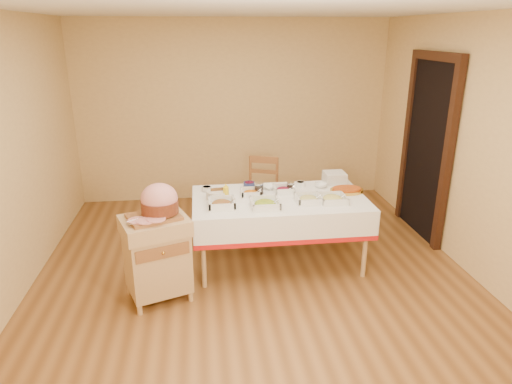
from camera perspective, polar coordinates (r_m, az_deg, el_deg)
room_shell at (r=4.32m, az=-0.17°, el=4.50°), size 5.00×5.00×5.00m
doorway at (r=5.87m, az=20.64°, el=5.40°), size 0.09×1.10×2.20m
dining_table at (r=4.86m, az=2.91°, el=-2.48°), size 1.82×1.02×0.76m
butcher_cart at (r=4.36m, az=-12.29°, el=-7.53°), size 0.71×0.65×0.82m
dining_chair at (r=5.81m, az=0.66°, el=-0.09°), size 0.52×0.51×0.91m
ham_on_board at (r=4.20m, az=-12.07°, el=-1.33°), size 0.47×0.45×0.31m
serving_dish_a at (r=4.55m, az=-4.31°, el=-1.44°), size 0.27×0.26×0.12m
serving_dish_b at (r=4.53m, az=1.15°, el=-1.47°), size 0.28×0.28×0.11m
serving_dish_c at (r=4.70m, az=6.60°, el=-0.87°), size 0.25×0.25×0.10m
serving_dish_d at (r=4.74m, az=9.55°, el=-0.82°), size 0.27×0.27×0.10m
serving_dish_e at (r=4.85m, az=-0.66°, el=-0.08°), size 0.22×0.21×0.10m
serving_dish_f at (r=4.95m, az=3.48°, el=0.32°), size 0.22×0.21×0.10m
small_bowl_left at (r=5.01m, az=-6.16°, el=0.43°), size 0.11×0.11×0.05m
small_bowl_mid at (r=5.12m, az=-0.86°, el=0.98°), size 0.13×0.13×0.06m
small_bowl_right at (r=5.16m, az=5.58°, el=1.03°), size 0.10×0.10×0.05m
bowl_white_imported at (r=5.06m, az=1.76°, el=0.62°), size 0.21×0.21×0.04m
bowl_small_imported at (r=5.16m, az=8.10°, el=0.84°), size 0.15×0.15×0.05m
preserve_jar_left at (r=4.89m, az=0.38°, el=0.42°), size 0.10×0.10×0.13m
preserve_jar_right at (r=4.98m, az=4.35°, el=0.59°), size 0.09×0.09×0.11m
mustard_bottle at (r=4.71m, az=-3.78°, el=-0.10°), size 0.06×0.06×0.18m
bread_basket at (r=4.78m, az=-4.81°, el=-0.29°), size 0.24×0.24×0.10m
plate_stack at (r=5.31m, az=9.78°, el=1.76°), size 0.24×0.24×0.13m
brass_platter at (r=5.05m, az=11.25°, el=0.24°), size 0.37×0.26×0.05m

